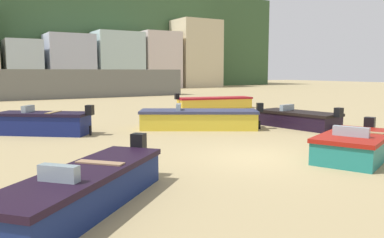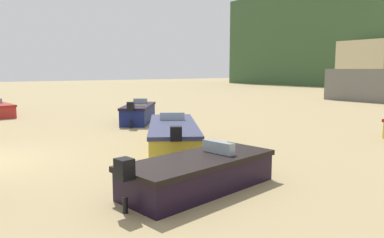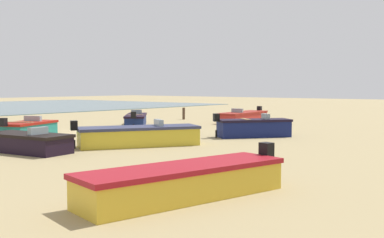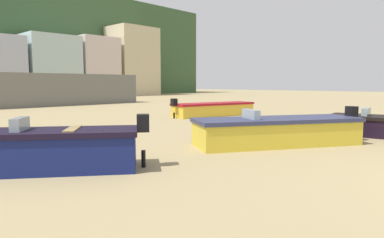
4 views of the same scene
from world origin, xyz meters
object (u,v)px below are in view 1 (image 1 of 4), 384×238
(boat_black_0, at_px, (298,119))
(boat_navy_1, at_px, (44,123))
(boat_navy_3, at_px, (86,189))
(boat_yellow_2, at_px, (199,119))
(boat_teal_6, at_px, (355,146))
(boat_yellow_5, at_px, (214,103))

(boat_black_0, xyz_separation_m, boat_navy_1, (-10.50, 3.97, 0.09))
(boat_navy_1, bearing_deg, boat_navy_3, -147.75)
(boat_black_0, distance_m, boat_yellow_2, 4.64)
(boat_black_0, bearing_deg, boat_navy_3, -162.17)
(boat_navy_3, distance_m, boat_teal_6, 8.10)
(boat_yellow_2, xyz_separation_m, boat_teal_6, (0.85, -7.50, -0.05))
(boat_black_0, bearing_deg, boat_yellow_2, 145.92)
(boat_navy_3, bearing_deg, boat_teal_6, -131.44)
(boat_yellow_2, bearing_deg, boat_yellow_5, -6.95)
(boat_yellow_5, bearing_deg, boat_navy_3, -28.18)
(boat_navy_3, bearing_deg, boat_yellow_5, -83.39)
(boat_black_0, relative_size, boat_yellow_5, 0.74)
(boat_navy_1, height_order, boat_navy_3, boat_navy_1)
(boat_teal_6, bearing_deg, boat_navy_1, 14.00)
(boat_teal_6, bearing_deg, boat_yellow_5, -42.12)
(boat_black_0, relative_size, boat_navy_3, 0.98)
(boat_navy_1, relative_size, boat_navy_3, 0.90)
(boat_navy_1, distance_m, boat_navy_3, 9.66)
(boat_black_0, bearing_deg, boat_teal_6, -129.71)
(boat_navy_3, bearing_deg, boat_navy_1, -48.03)
(boat_navy_1, xyz_separation_m, boat_teal_6, (7.16, -9.47, -0.08))
(boat_yellow_5, bearing_deg, boat_teal_6, -6.29)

